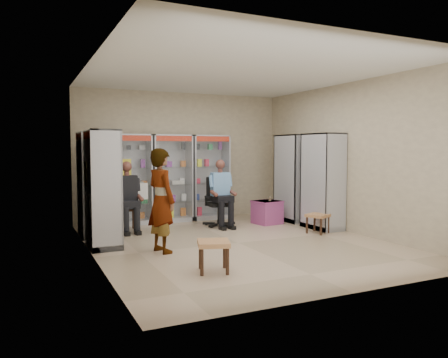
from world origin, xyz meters
name	(u,v)px	position (x,y,z in m)	size (l,w,h in m)	color
floor	(238,243)	(0.00, 0.00, 0.00)	(6.00, 6.00, 0.00)	tan
room_shell	(238,132)	(0.00, 0.00, 1.97)	(5.02, 6.02, 3.01)	#BDAE8C
cabinet_back_left	(130,179)	(-1.30, 2.73, 1.00)	(0.90, 0.50, 2.00)	silver
cabinet_back_mid	(171,178)	(-0.35, 2.73, 1.00)	(0.90, 0.50, 2.00)	#B3B6BA
cabinet_back_right	(209,177)	(0.60, 2.73, 1.00)	(0.90, 0.50, 2.00)	#B4B8BC
cabinet_right_far	(293,178)	(2.23, 1.60, 1.00)	(0.50, 0.90, 2.00)	silver
cabinet_right_near	(323,181)	(2.23, 0.50, 1.00)	(0.50, 0.90, 2.00)	silver
cabinet_left_far	(93,184)	(-2.23, 1.80, 1.00)	(0.50, 0.90, 2.00)	silver
cabinet_left_near	(103,189)	(-2.23, 0.70, 1.00)	(0.50, 0.90, 2.00)	#B0B2B7
wooden_chair	(126,208)	(-1.55, 2.00, 0.47)	(0.42, 0.42, 0.94)	black
seated_customer	(127,198)	(-1.55, 1.95, 0.67)	(0.44, 0.60, 1.34)	black
office_chair	(219,202)	(0.40, 1.72, 0.53)	(0.58, 0.58, 1.06)	black
seated_shopkeeper	(220,195)	(0.40, 1.67, 0.68)	(0.44, 0.62, 1.35)	#6DA6D8
pink_trunk	(267,212)	(1.49, 1.51, 0.26)	(0.54, 0.52, 0.52)	#BB4AA0
tea_glass	(270,199)	(1.55, 1.49, 0.56)	(0.07, 0.07, 0.10)	#5D1908
woven_stool_a	(318,224)	(1.84, 0.14, 0.19)	(0.38, 0.38, 0.38)	#A18544
woven_stool_b	(214,256)	(-1.13, -1.49, 0.21)	(0.43, 0.43, 0.43)	olive
standing_man	(161,200)	(-1.43, -0.08, 0.84)	(0.62, 0.40, 1.69)	#969799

